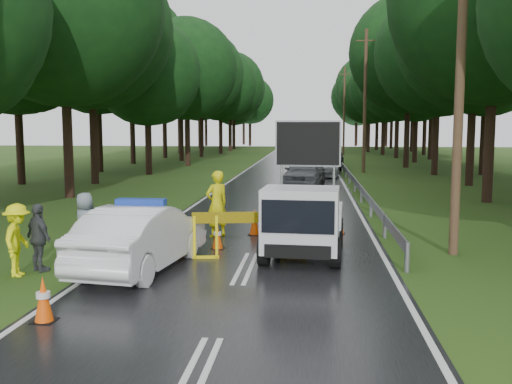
# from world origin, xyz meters

# --- Properties ---
(ground) EXTENTS (160.00, 160.00, 0.00)m
(ground) POSITION_xyz_m (0.00, 0.00, 0.00)
(ground) COLOR #1F3F12
(ground) RESTS_ON ground
(road) EXTENTS (7.00, 140.00, 0.02)m
(road) POSITION_xyz_m (0.00, 30.00, 0.01)
(road) COLOR black
(road) RESTS_ON ground
(guardrail) EXTENTS (0.12, 60.06, 0.70)m
(guardrail) POSITION_xyz_m (3.70, 29.67, 0.55)
(guardrail) COLOR gray
(guardrail) RESTS_ON ground
(utility_pole_near) EXTENTS (1.40, 0.24, 10.00)m
(utility_pole_near) POSITION_xyz_m (5.20, 2.00, 5.06)
(utility_pole_near) COLOR #4A3322
(utility_pole_near) RESTS_ON ground
(utility_pole_mid) EXTENTS (1.40, 0.24, 10.00)m
(utility_pole_mid) POSITION_xyz_m (5.20, 28.00, 5.06)
(utility_pole_mid) COLOR #4A3322
(utility_pole_mid) RESTS_ON ground
(utility_pole_far) EXTENTS (1.40, 0.24, 10.00)m
(utility_pole_far) POSITION_xyz_m (5.20, 54.00, 5.06)
(utility_pole_far) COLOR #4A3322
(utility_pole_far) RESTS_ON ground
(police_sedan) EXTENTS (2.22, 4.75, 1.66)m
(police_sedan) POSITION_xyz_m (-2.37, -0.35, 0.76)
(police_sedan) COLOR white
(police_sedan) RESTS_ON ground
(work_truck) EXTENTS (2.18, 4.42, 3.43)m
(work_truck) POSITION_xyz_m (1.33, 1.45, 0.93)
(work_truck) COLOR gray
(work_truck) RESTS_ON ground
(barrier) EXTENTS (2.85, 0.52, 1.19)m
(barrier) POSITION_xyz_m (-0.01, 1.00, 0.90)
(barrier) COLOR yellow
(barrier) RESTS_ON ground
(officer) EXTENTS (0.87, 0.84, 2.00)m
(officer) POSITION_xyz_m (-1.30, 3.70, 1.00)
(officer) COLOR yellow
(officer) RESTS_ON ground
(civilian) EXTENTS (0.90, 0.77, 1.61)m
(civilian) POSITION_xyz_m (1.32, 1.63, 0.80)
(civilian) COLOR #1A49AD
(civilian) RESTS_ON ground
(bystander_left) EXTENTS (0.78, 1.14, 1.63)m
(bystander_left) POSITION_xyz_m (-4.95, -1.15, 0.81)
(bystander_left) COLOR #FAFF0D
(bystander_left) RESTS_ON ground
(bystander_mid) EXTENTS (0.97, 0.85, 1.57)m
(bystander_mid) POSITION_xyz_m (-4.67, -0.73, 0.79)
(bystander_mid) COLOR #3F4246
(bystander_mid) RESTS_ON ground
(bystander_right) EXTENTS (0.94, 0.92, 1.64)m
(bystander_right) POSITION_xyz_m (-4.25, 0.93, 0.82)
(bystander_right) COLOR gray
(bystander_right) RESTS_ON ground
(queue_car_first) EXTENTS (2.52, 5.04, 1.65)m
(queue_car_first) POSITION_xyz_m (1.14, 17.79, 0.82)
(queue_car_first) COLOR #3C3F43
(queue_car_first) RESTS_ON ground
(queue_car_second) EXTENTS (2.42, 5.14, 1.45)m
(queue_car_second) POSITION_xyz_m (2.33, 25.09, 0.73)
(queue_car_second) COLOR #9C9FA3
(queue_car_second) RESTS_ON ground
(queue_car_third) EXTENTS (2.99, 5.99, 1.63)m
(queue_car_third) POSITION_xyz_m (2.60, 31.09, 0.82)
(queue_car_third) COLOR black
(queue_car_third) RESTS_ON ground
(queue_car_fourth) EXTENTS (1.93, 5.00, 1.63)m
(queue_car_fourth) POSITION_xyz_m (2.60, 37.88, 0.81)
(queue_car_fourth) COLOR #42454A
(queue_car_fourth) RESTS_ON ground
(cone_near_left) EXTENTS (0.38, 0.38, 0.81)m
(cone_near_left) POSITION_xyz_m (-2.98, -4.00, 0.39)
(cone_near_left) COLOR black
(cone_near_left) RESTS_ON ground
(cone_center) EXTENTS (0.34, 0.34, 0.72)m
(cone_center) POSITION_xyz_m (-1.00, 2.00, 0.35)
(cone_center) COLOR black
(cone_center) RESTS_ON ground
(cone_far) EXTENTS (0.38, 0.38, 0.80)m
(cone_far) POSITION_xyz_m (-0.20, 4.05, 0.39)
(cone_far) COLOR black
(cone_far) RESTS_ON ground
(cone_left_mid) EXTENTS (0.34, 0.34, 0.72)m
(cone_left_mid) POSITION_xyz_m (-2.07, 2.24, 0.35)
(cone_left_mid) COLOR black
(cone_left_mid) RESTS_ON ground
(cone_right) EXTENTS (0.32, 0.32, 0.69)m
(cone_right) POSITION_xyz_m (2.40, 4.50, 0.33)
(cone_right) COLOR black
(cone_right) RESTS_ON ground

